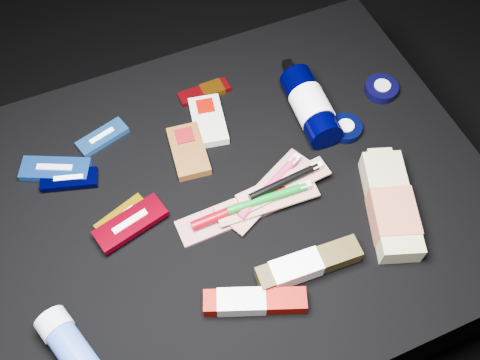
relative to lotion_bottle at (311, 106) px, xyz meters
name	(u,v)px	position (x,y,z in m)	size (l,w,h in m)	color
ground	(236,268)	(-0.21, -0.11, -0.44)	(3.00, 3.00, 0.00)	black
cloth_table	(236,235)	(-0.21, -0.11, -0.24)	(0.98, 0.78, 0.40)	black
luna_bar_0	(102,137)	(-0.42, 0.11, -0.03)	(0.11, 0.07, 0.01)	blue
luna_bar_1	(56,169)	(-0.52, 0.07, -0.02)	(0.14, 0.10, 0.02)	#174BB5
luna_bar_2	(69,179)	(-0.50, 0.04, -0.02)	(0.12, 0.07, 0.01)	black
luna_bar_3	(122,217)	(-0.43, -0.08, -0.02)	(0.11, 0.07, 0.01)	#B18403
luna_bar_4	(131,223)	(-0.42, -0.10, -0.02)	(0.14, 0.08, 0.02)	#6F000F
clif_bar_0	(188,149)	(-0.27, 0.02, -0.03)	(0.08, 0.13, 0.02)	brown
clif_bar_1	(208,119)	(-0.20, 0.07, -0.03)	(0.09, 0.13, 0.02)	beige
power_bar	(207,91)	(-0.17, 0.14, -0.03)	(0.11, 0.04, 0.01)	#6C050B
lotion_bottle	(311,106)	(0.00, 0.00, 0.00)	(0.08, 0.23, 0.07)	black
cream_tin_upper	(381,89)	(0.17, 0.00, -0.03)	(0.07, 0.07, 0.02)	black
cream_tin_lower	(345,128)	(0.05, -0.06, -0.03)	(0.07, 0.07, 0.02)	black
bodywash_bottle	(391,207)	(0.03, -0.26, -0.01)	(0.14, 0.23, 0.05)	tan
deodorant_stick	(69,346)	(-0.58, -0.28, -0.01)	(0.09, 0.14, 0.05)	#314FAD
toothbrush_pack_0	(241,209)	(-0.22, -0.15, -0.03)	(0.24, 0.06, 0.03)	#ACA6A1
toothbrush_pack_1	(269,188)	(-0.15, -0.13, -0.02)	(0.21, 0.14, 0.02)	#A7A29C
toothbrush_pack_2	(268,199)	(-0.17, -0.16, -0.01)	(0.20, 0.06, 0.02)	#AFA8A3
toothbrush_pack_3	(285,183)	(-0.13, -0.14, -0.01)	(0.19, 0.06, 0.02)	beige
toothpaste_carton_red	(250,302)	(-0.28, -0.32, -0.02)	(0.18, 0.10, 0.03)	#790500
toothpaste_carton_green	(304,266)	(-0.17, -0.30, -0.01)	(0.19, 0.05, 0.04)	#392C12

